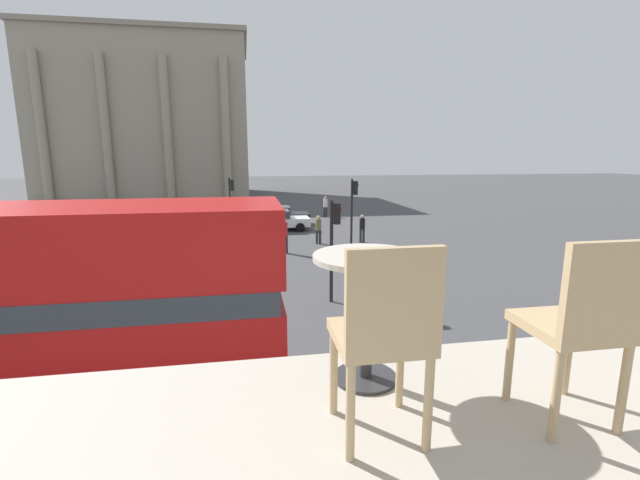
{
  "coord_description": "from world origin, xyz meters",
  "views": [
    {
      "loc": [
        0.61,
        -2.51,
        4.96
      ],
      "look_at": [
        3.69,
        15.22,
        1.37
      ],
      "focal_mm": 24.0,
      "sensor_mm": 36.0,
      "label": 1
    }
  ],
  "objects_px": {
    "cafe_chair_0": "(384,332)",
    "traffic_light_mid": "(353,205)",
    "pedestrian_white": "(325,205)",
    "traffic_light_far": "(231,197)",
    "plaza_building_left": "(150,119)",
    "pedestrian_black": "(362,227)",
    "pedestrian_olive": "(318,228)",
    "cafe_dining_table": "(367,289)",
    "car_white": "(277,220)",
    "pedestrian_red": "(285,233)",
    "cafe_chair_1": "(581,322)",
    "car_black": "(279,215)",
    "traffic_light_near": "(334,236)"
  },
  "relations": [
    {
      "from": "cafe_chair_1",
      "to": "traffic_light_mid",
      "type": "xyz_separation_m",
      "value": [
        3.93,
        19.57,
        -1.76
      ]
    },
    {
      "from": "cafe_chair_0",
      "to": "car_black",
      "type": "bearing_deg",
      "value": 89.61
    },
    {
      "from": "traffic_light_mid",
      "to": "pedestrian_olive",
      "type": "relative_size",
      "value": 2.32
    },
    {
      "from": "traffic_light_near",
      "to": "cafe_chair_1",
      "type": "bearing_deg",
      "value": -96.48
    },
    {
      "from": "plaza_building_left",
      "to": "traffic_light_mid",
      "type": "relative_size",
      "value": 6.24
    },
    {
      "from": "pedestrian_black",
      "to": "traffic_light_near",
      "type": "bearing_deg",
      "value": -154.1
    },
    {
      "from": "car_white",
      "to": "pedestrian_black",
      "type": "xyz_separation_m",
      "value": [
        4.52,
        -4.86,
        0.22
      ]
    },
    {
      "from": "cafe_chair_1",
      "to": "traffic_light_near",
      "type": "xyz_separation_m",
      "value": [
        1.38,
        12.15,
        -1.92
      ]
    },
    {
      "from": "pedestrian_black",
      "to": "car_white",
      "type": "bearing_deg",
      "value": 89.69
    },
    {
      "from": "traffic_light_far",
      "to": "car_white",
      "type": "bearing_deg",
      "value": 9.03
    },
    {
      "from": "traffic_light_mid",
      "to": "traffic_light_near",
      "type": "bearing_deg",
      "value": -108.93
    },
    {
      "from": "cafe_chair_0",
      "to": "traffic_light_mid",
      "type": "bearing_deg",
      "value": 79.08
    },
    {
      "from": "traffic_light_near",
      "to": "pedestrian_olive",
      "type": "distance_m",
      "value": 9.87
    },
    {
      "from": "traffic_light_near",
      "to": "pedestrian_white",
      "type": "bearing_deg",
      "value": 80.19
    },
    {
      "from": "cafe_dining_table",
      "to": "plaza_building_left",
      "type": "xyz_separation_m",
      "value": [
        -11.69,
        53.99,
        4.92
      ]
    },
    {
      "from": "traffic_light_far",
      "to": "car_white",
      "type": "distance_m",
      "value": 3.36
    },
    {
      "from": "cafe_chair_0",
      "to": "pedestrian_red",
      "type": "height_order",
      "value": "cafe_chair_0"
    },
    {
      "from": "pedestrian_white",
      "to": "traffic_light_far",
      "type": "bearing_deg",
      "value": 93.79
    },
    {
      "from": "cafe_dining_table",
      "to": "traffic_light_mid",
      "type": "height_order",
      "value": "cafe_dining_table"
    },
    {
      "from": "car_white",
      "to": "pedestrian_red",
      "type": "relative_size",
      "value": 2.31
    },
    {
      "from": "traffic_light_far",
      "to": "pedestrian_red",
      "type": "height_order",
      "value": "traffic_light_far"
    },
    {
      "from": "cafe_chair_0",
      "to": "cafe_dining_table",
      "type": "bearing_deg",
      "value": 84.82
    },
    {
      "from": "traffic_light_mid",
      "to": "pedestrian_red",
      "type": "distance_m",
      "value": 3.79
    },
    {
      "from": "plaza_building_left",
      "to": "pedestrian_black",
      "type": "xyz_separation_m",
      "value": [
        17.57,
        -32.79,
        -8.24
      ]
    },
    {
      "from": "cafe_dining_table",
      "to": "plaza_building_left",
      "type": "relative_size",
      "value": 0.03
    },
    {
      "from": "traffic_light_mid",
      "to": "car_black",
      "type": "xyz_separation_m",
      "value": [
        -3.14,
        9.22,
        -1.76
      ]
    },
    {
      "from": "pedestrian_white",
      "to": "cafe_dining_table",
      "type": "bearing_deg",
      "value": 133.41
    },
    {
      "from": "traffic_light_mid",
      "to": "traffic_light_far",
      "type": "bearing_deg",
      "value": 133.87
    },
    {
      "from": "cafe_chair_0",
      "to": "pedestrian_red",
      "type": "xyz_separation_m",
      "value": [
        1.32,
        19.77,
        -3.16
      ]
    },
    {
      "from": "car_white",
      "to": "pedestrian_olive",
      "type": "distance_m",
      "value": 5.16
    },
    {
      "from": "traffic_light_far",
      "to": "pedestrian_olive",
      "type": "relative_size",
      "value": 2.18
    },
    {
      "from": "cafe_chair_1",
      "to": "pedestrian_red",
      "type": "bearing_deg",
      "value": 88.62
    },
    {
      "from": "cafe_chair_1",
      "to": "pedestrian_white",
      "type": "xyz_separation_m",
      "value": [
        4.86,
        32.29,
        -3.26
      ]
    },
    {
      "from": "traffic_light_far",
      "to": "cafe_chair_1",
      "type": "bearing_deg",
      "value": -84.76
    },
    {
      "from": "pedestrian_olive",
      "to": "pedestrian_black",
      "type": "bearing_deg",
      "value": 112.83
    },
    {
      "from": "plaza_building_left",
      "to": "pedestrian_olive",
      "type": "distance_m",
      "value": 36.92
    },
    {
      "from": "cafe_dining_table",
      "to": "cafe_chair_1",
      "type": "relative_size",
      "value": 0.8
    },
    {
      "from": "plaza_building_left",
      "to": "pedestrian_black",
      "type": "bearing_deg",
      "value": -61.82
    },
    {
      "from": "cafe_chair_0",
      "to": "cafe_chair_1",
      "type": "height_order",
      "value": "same"
    },
    {
      "from": "cafe_dining_table",
      "to": "pedestrian_white",
      "type": "distance_m",
      "value": 32.39
    },
    {
      "from": "cafe_chair_1",
      "to": "pedestrian_black",
      "type": "distance_m",
      "value": 22.58
    },
    {
      "from": "pedestrian_black",
      "to": "pedestrian_red",
      "type": "xyz_separation_m",
      "value": [
        -4.63,
        -1.95,
        0.13
      ]
    },
    {
      "from": "car_white",
      "to": "pedestrian_red",
      "type": "bearing_deg",
      "value": -59.5
    },
    {
      "from": "car_black",
      "to": "pedestrian_red",
      "type": "xyz_separation_m",
      "value": [
        -0.38,
        -8.98,
        0.36
      ]
    },
    {
      "from": "traffic_light_near",
      "to": "pedestrian_red",
      "type": "xyz_separation_m",
      "value": [
        -0.97,
        7.67,
        -1.24
      ]
    },
    {
      "from": "cafe_chair_0",
      "to": "traffic_light_mid",
      "type": "relative_size",
      "value": 0.24
    },
    {
      "from": "pedestrian_black",
      "to": "pedestrian_red",
      "type": "height_order",
      "value": "pedestrian_red"
    },
    {
      "from": "cafe_chair_1",
      "to": "car_black",
      "type": "bearing_deg",
      "value": 88.24
    },
    {
      "from": "cafe_chair_0",
      "to": "car_white",
      "type": "bearing_deg",
      "value": 89.92
    },
    {
      "from": "cafe_chair_0",
      "to": "pedestrian_red",
      "type": "bearing_deg",
      "value": 89.17
    }
  ]
}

